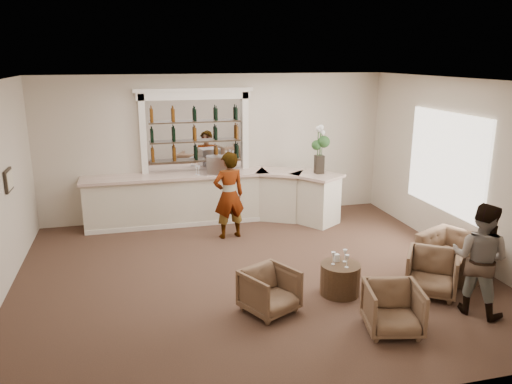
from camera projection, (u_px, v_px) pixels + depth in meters
ground at (253, 275)px, 8.67m from camera, size 8.00×8.00×0.00m
room_shell at (252, 135)px, 8.76m from camera, size 8.04×7.02×3.32m
bar_counter at (215, 198)px, 11.29m from camera, size 5.72×1.80×1.14m
back_bar_alcove at (195, 132)px, 11.21m from camera, size 2.64×0.25×3.00m
cocktail_table at (340, 279)px, 7.93m from camera, size 0.63×0.63×0.50m
sommelier at (229, 195)px, 10.26m from camera, size 0.73×0.54×1.82m
guest at (480, 259)px, 7.21m from camera, size 0.99×1.04×1.68m
armchair_left at (270, 291)px, 7.35m from camera, size 0.96×0.97×0.66m
armchair_center at (393, 309)px, 6.81m from camera, size 0.88×0.89×0.68m
armchair_right at (432, 273)px, 7.91m from camera, size 1.07×1.08×0.71m
armchair_far at (456, 255)px, 8.61m from camera, size 1.33×1.39×0.71m
espresso_machine at (217, 165)px, 11.06m from camera, size 0.51×0.45×0.40m
flower_vase at (320, 146)px, 11.01m from camera, size 0.29×0.29×1.09m
wine_glass_bar_left at (196, 170)px, 11.04m from camera, size 0.07×0.07×0.21m
wine_glass_bar_right at (199, 170)px, 10.98m from camera, size 0.07×0.07×0.21m
wine_glass_tbl_a at (333, 258)px, 7.84m from camera, size 0.07×0.07×0.21m
wine_glass_tbl_b at (345, 256)px, 7.94m from camera, size 0.07×0.07×0.21m
wine_glass_tbl_c at (347, 261)px, 7.73m from camera, size 0.07×0.07×0.21m
napkin_holder at (336, 258)px, 7.98m from camera, size 0.08×0.08×0.12m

